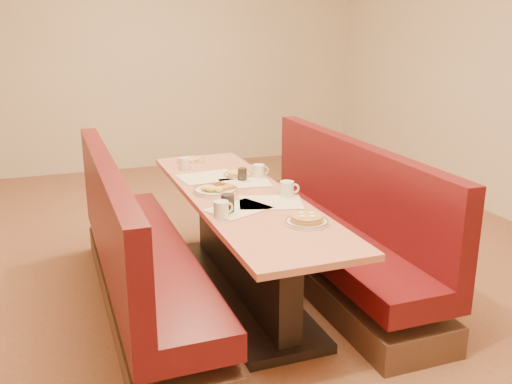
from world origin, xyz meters
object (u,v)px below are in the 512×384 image
object	(u,v)px
booth_right	(334,234)
booth_left	(137,262)
coffee_mug_a	(287,188)
coffee_mug_d	(185,163)
pancake_plate	(307,220)
soda_tumbler_mid	(242,174)
soda_tumbler_near	(228,203)
diner_table	(241,245)
coffee_mug_c	(259,171)
eggs_plate	(215,190)
coffee_mug_b	(222,209)

from	to	relation	value
booth_right	booth_left	bearing A→B (deg)	180.00
booth_right	coffee_mug_a	world-z (taller)	booth_right
coffee_mug_a	coffee_mug_d	xyz separation A→B (m)	(-0.48, 0.98, -0.01)
pancake_plate	soda_tumbler_mid	distance (m)	1.03
soda_tumbler_near	pancake_plate	bearing A→B (deg)	-44.75
diner_table	pancake_plate	world-z (taller)	pancake_plate
booth_right	coffee_mug_c	size ratio (longest dim) A/B	19.43
coffee_mug_c	booth_right	bearing A→B (deg)	-38.51
pancake_plate	eggs_plate	size ratio (longest dim) A/B	0.83
eggs_plate	coffee_mug_a	bearing A→B (deg)	-30.34
pancake_plate	coffee_mug_a	size ratio (longest dim) A/B	1.97
coffee_mug_c	soda_tumbler_near	size ratio (longest dim) A/B	1.12
coffee_mug_b	coffee_mug_d	size ratio (longest dim) A/B	1.11
booth_left	diner_table	bearing A→B (deg)	0.00
coffee_mug_d	soda_tumbler_near	size ratio (longest dim) A/B	1.02
coffee_mug_a	coffee_mug_d	bearing A→B (deg)	130.95
booth_left	booth_right	distance (m)	1.46
soda_tumbler_near	eggs_plate	bearing A→B (deg)	83.54
coffee_mug_d	booth_left	bearing A→B (deg)	-109.70
booth_left	pancake_plate	distance (m)	1.21
coffee_mug_d	soda_tumbler_near	xyz separation A→B (m)	(-0.01, -1.16, 0.01)
pancake_plate	coffee_mug_a	world-z (taller)	coffee_mug_a
diner_table	coffee_mug_c	bearing A→B (deg)	53.93
coffee_mug_c	coffee_mug_d	world-z (taller)	coffee_mug_c
coffee_mug_a	pancake_plate	bearing A→B (deg)	-86.89
coffee_mug_b	soda_tumbler_near	xyz separation A→B (m)	(0.06, 0.07, 0.01)
coffee_mug_a	soda_tumbler_mid	world-z (taller)	coffee_mug_a
coffee_mug_b	soda_tumbler_mid	xyz separation A→B (m)	(0.39, 0.73, -0.00)
booth_right	pancake_plate	xyz separation A→B (m)	(-0.56, -0.69, 0.41)
diner_table	soda_tumbler_near	size ratio (longest dim) A/B	21.68
diner_table	pancake_plate	bearing A→B (deg)	-76.27
pancake_plate	booth_right	bearing A→B (deg)	50.95
booth_left	eggs_plate	world-z (taller)	booth_left
booth_left	coffee_mug_b	distance (m)	0.76
eggs_plate	soda_tumbler_near	xyz separation A→B (m)	(-0.05, -0.44, 0.04)
eggs_plate	coffee_mug_a	world-z (taller)	coffee_mug_a
diner_table	eggs_plate	distance (m)	0.44
booth_left	coffee_mug_a	bearing A→B (deg)	-8.09
booth_right	soda_tumbler_near	bearing A→B (deg)	-160.61
coffee_mug_c	soda_tumbler_near	distance (m)	0.85
booth_right	soda_tumbler_mid	bearing A→B (deg)	151.21
booth_left	soda_tumbler_mid	size ratio (longest dim) A/B	26.50
booth_right	coffee_mug_a	xyz separation A→B (m)	(-0.45, -0.14, 0.44)
booth_right	coffee_mug_d	bearing A→B (deg)	138.05
diner_table	pancake_plate	distance (m)	0.82
soda_tumbler_near	coffee_mug_c	bearing A→B (deg)	56.07
soda_tumbler_mid	pancake_plate	bearing A→B (deg)	-87.49
diner_table	coffee_mug_b	bearing A→B (deg)	-123.12
booth_left	booth_right	bearing A→B (deg)	0.00
coffee_mug_b	coffee_mug_d	world-z (taller)	coffee_mug_b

